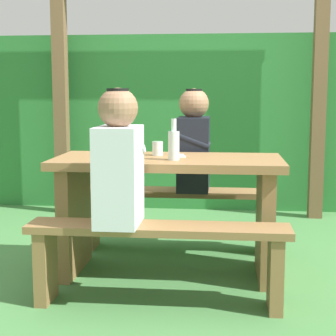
{
  "coord_description": "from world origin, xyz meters",
  "views": [
    {
      "loc": [
        0.34,
        -3.32,
        1.15
      ],
      "look_at": [
        0.0,
        0.0,
        0.68
      ],
      "focal_mm": 58.34,
      "sensor_mm": 36.0,
      "label": 1
    }
  ],
  "objects_px": {
    "person_black_coat": "(194,144)",
    "drinking_glass": "(157,148)",
    "person_white_shirt": "(119,162)",
    "bottle_right": "(128,140)",
    "cell_phone": "(179,156)",
    "bench_far": "(175,207)",
    "bench_near": "(158,248)",
    "bottle_left": "(174,144)",
    "picnic_table": "(168,195)"
  },
  "relations": [
    {
      "from": "picnic_table",
      "to": "person_white_shirt",
      "type": "xyz_separation_m",
      "value": [
        -0.21,
        -0.52,
        0.27
      ]
    },
    {
      "from": "person_white_shirt",
      "to": "cell_phone",
      "type": "relative_size",
      "value": 5.14
    },
    {
      "from": "person_white_shirt",
      "to": "person_black_coat",
      "type": "relative_size",
      "value": 1.0
    },
    {
      "from": "picnic_table",
      "to": "person_white_shirt",
      "type": "height_order",
      "value": "person_white_shirt"
    },
    {
      "from": "person_black_coat",
      "to": "drinking_glass",
      "type": "bearing_deg",
      "value": -116.63
    },
    {
      "from": "picnic_table",
      "to": "bottle_left",
      "type": "xyz_separation_m",
      "value": [
        0.05,
        -0.11,
        0.33
      ]
    },
    {
      "from": "picnic_table",
      "to": "drinking_glass",
      "type": "xyz_separation_m",
      "value": [
        -0.08,
        0.11,
        0.28
      ]
    },
    {
      "from": "person_white_shirt",
      "to": "bench_near",
      "type": "bearing_deg",
      "value": -0.92
    },
    {
      "from": "bench_far",
      "to": "bottle_right",
      "type": "relative_size",
      "value": 5.98
    },
    {
      "from": "person_black_coat",
      "to": "bottle_right",
      "type": "relative_size",
      "value": 3.07
    },
    {
      "from": "bottle_right",
      "to": "person_white_shirt",
      "type": "bearing_deg",
      "value": -84.82
    },
    {
      "from": "bench_near",
      "to": "person_white_shirt",
      "type": "bearing_deg",
      "value": 179.08
    },
    {
      "from": "person_white_shirt",
      "to": "drinking_glass",
      "type": "height_order",
      "value": "person_white_shirt"
    },
    {
      "from": "person_white_shirt",
      "to": "person_black_coat",
      "type": "bearing_deg",
      "value": 72.11
    },
    {
      "from": "bottle_left",
      "to": "cell_phone",
      "type": "relative_size",
      "value": 1.76
    },
    {
      "from": "bench_near",
      "to": "bottle_left",
      "type": "bearing_deg",
      "value": 83.6
    },
    {
      "from": "bottle_right",
      "to": "cell_phone",
      "type": "distance_m",
      "value": 0.34
    },
    {
      "from": "cell_phone",
      "to": "person_black_coat",
      "type": "bearing_deg",
      "value": 69.21
    },
    {
      "from": "bottle_left",
      "to": "bottle_right",
      "type": "xyz_separation_m",
      "value": [
        -0.31,
        0.21,
        0.0
      ]
    },
    {
      "from": "person_black_coat",
      "to": "bottle_left",
      "type": "distance_m",
      "value": 0.64
    },
    {
      "from": "bench_far",
      "to": "person_white_shirt",
      "type": "distance_m",
      "value": 1.16
    },
    {
      "from": "bottle_left",
      "to": "bench_near",
      "type": "bearing_deg",
      "value": -96.4
    },
    {
      "from": "person_white_shirt",
      "to": "cell_phone",
      "type": "bearing_deg",
      "value": 65.27
    },
    {
      "from": "person_black_coat",
      "to": "bottle_right",
      "type": "distance_m",
      "value": 0.58
    },
    {
      "from": "person_black_coat",
      "to": "drinking_glass",
      "type": "xyz_separation_m",
      "value": [
        -0.21,
        -0.41,
        0.01
      ]
    },
    {
      "from": "cell_phone",
      "to": "drinking_glass",
      "type": "bearing_deg",
      "value": 150.41
    },
    {
      "from": "bench_near",
      "to": "cell_phone",
      "type": "relative_size",
      "value": 10.0
    },
    {
      "from": "picnic_table",
      "to": "person_black_coat",
      "type": "distance_m",
      "value": 0.6
    },
    {
      "from": "person_black_coat",
      "to": "bench_far",
      "type": "bearing_deg",
      "value": 178.53
    },
    {
      "from": "person_white_shirt",
      "to": "person_black_coat",
      "type": "xyz_separation_m",
      "value": [
        0.34,
        1.04,
        0.0
      ]
    },
    {
      "from": "drinking_glass",
      "to": "picnic_table",
      "type": "bearing_deg",
      "value": -53.91
    },
    {
      "from": "bench_far",
      "to": "bottle_left",
      "type": "distance_m",
      "value": 0.82
    },
    {
      "from": "person_white_shirt",
      "to": "bottle_left",
      "type": "height_order",
      "value": "person_white_shirt"
    },
    {
      "from": "bottle_right",
      "to": "cell_phone",
      "type": "height_order",
      "value": "bottle_right"
    },
    {
      "from": "bench_near",
      "to": "picnic_table",
      "type": "bearing_deg",
      "value": 90.0
    },
    {
      "from": "picnic_table",
      "to": "bottle_right",
      "type": "height_order",
      "value": "bottle_right"
    },
    {
      "from": "person_white_shirt",
      "to": "cell_phone",
      "type": "height_order",
      "value": "person_white_shirt"
    },
    {
      "from": "picnic_table",
      "to": "bottle_left",
      "type": "distance_m",
      "value": 0.36
    },
    {
      "from": "person_black_coat",
      "to": "drinking_glass",
      "type": "height_order",
      "value": "person_black_coat"
    },
    {
      "from": "person_black_coat",
      "to": "person_white_shirt",
      "type": "bearing_deg",
      "value": -107.89
    },
    {
      "from": "drinking_glass",
      "to": "bottle_left",
      "type": "distance_m",
      "value": 0.26
    },
    {
      "from": "bench_near",
      "to": "person_white_shirt",
      "type": "xyz_separation_m",
      "value": [
        -0.21,
        0.0,
        0.46
      ]
    },
    {
      "from": "bench_near",
      "to": "person_white_shirt",
      "type": "relative_size",
      "value": 1.95
    },
    {
      "from": "picnic_table",
      "to": "bench_far",
      "type": "relative_size",
      "value": 1.0
    },
    {
      "from": "picnic_table",
      "to": "person_black_coat",
      "type": "height_order",
      "value": "person_black_coat"
    },
    {
      "from": "person_black_coat",
      "to": "bottle_left",
      "type": "relative_size",
      "value": 2.92
    },
    {
      "from": "drinking_glass",
      "to": "bottle_left",
      "type": "xyz_separation_m",
      "value": [
        0.12,
        -0.22,
        0.05
      ]
    },
    {
      "from": "picnic_table",
      "to": "cell_phone",
      "type": "height_order",
      "value": "cell_phone"
    },
    {
      "from": "bench_far",
      "to": "cell_phone",
      "type": "xyz_separation_m",
      "value": [
        0.06,
        -0.46,
        0.43
      ]
    },
    {
      "from": "picnic_table",
      "to": "bench_near",
      "type": "relative_size",
      "value": 1.0
    }
  ]
}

